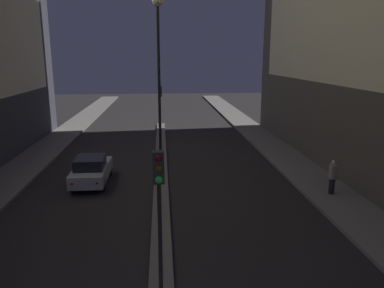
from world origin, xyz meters
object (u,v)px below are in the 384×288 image
(traffic_light_mid, at_px, (160,99))
(car_left_lane, at_px, (91,170))
(pedestrian_on_right_sidewalk, at_px, (333,176))
(traffic_light_near, at_px, (159,192))
(street_lamp, at_px, (158,50))

(traffic_light_mid, bearing_deg, car_left_lane, -107.77)
(car_left_lane, height_order, pedestrian_on_right_sidewalk, pedestrian_on_right_sidewalk)
(traffic_light_near, relative_size, car_left_lane, 1.04)
(street_lamp, xyz_separation_m, pedestrian_on_right_sidewalk, (8.62, -3.94, -6.23))
(traffic_light_near, distance_m, pedestrian_on_right_sidewalk, 11.65)
(traffic_light_mid, distance_m, car_left_lane, 12.87)
(traffic_light_near, xyz_separation_m, car_left_lane, (-3.85, 10.52, -2.55))
(traffic_light_near, bearing_deg, street_lamp, 90.00)
(street_lamp, distance_m, pedestrian_on_right_sidewalk, 11.35)
(car_left_lane, relative_size, pedestrian_on_right_sidewalk, 2.36)
(traffic_light_near, bearing_deg, car_left_lane, 110.10)
(traffic_light_near, distance_m, car_left_lane, 11.49)
(traffic_light_near, xyz_separation_m, traffic_light_mid, (0.00, 22.54, 0.00))
(traffic_light_mid, bearing_deg, pedestrian_on_right_sidewalk, -60.17)
(traffic_light_mid, bearing_deg, street_lamp, -90.00)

